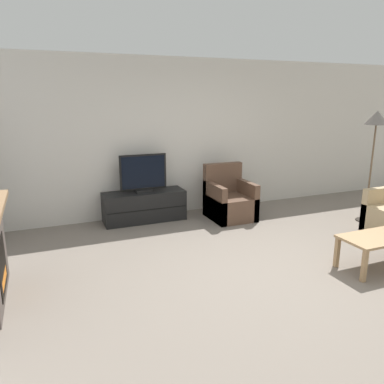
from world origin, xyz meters
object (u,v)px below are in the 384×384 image
(tv_stand, at_px, (144,206))
(tv, at_px, (143,174))
(coffee_table, at_px, (384,239))
(floor_lamp, at_px, (376,124))
(armchair, at_px, (229,201))

(tv_stand, distance_m, tv, 0.55)
(coffee_table, relative_size, floor_lamp, 0.60)
(tv_stand, height_order, coffee_table, tv_stand)
(coffee_table, xyz_separation_m, floor_lamp, (1.24, 1.42, 1.26))
(armchair, distance_m, coffee_table, 2.59)
(armchair, xyz_separation_m, floor_lamp, (2.07, -1.03, 1.32))
(coffee_table, bearing_deg, tv, 128.01)
(coffee_table, bearing_deg, floor_lamp, 48.88)
(tv, distance_m, armchair, 1.54)
(armchair, bearing_deg, tv, 164.29)
(tv_stand, height_order, floor_lamp, floor_lamp)
(armchair, height_order, coffee_table, armchair)
(tv, height_order, floor_lamp, floor_lamp)
(tv_stand, xyz_separation_m, tv, (0.00, -0.00, 0.55))
(tv_stand, height_order, tv, tv)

